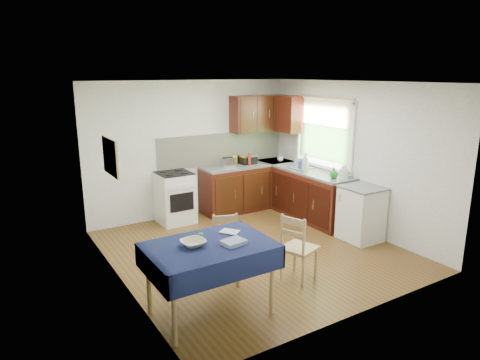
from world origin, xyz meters
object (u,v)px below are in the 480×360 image
chair_far (224,239)px  dish_rack (301,167)px  toaster (228,162)px  kettle (344,173)px  dining_table (210,253)px  sandwich_press (248,159)px  chair_near (297,246)px

chair_far → dish_rack: bearing=-132.3°
toaster → kettle: kettle is taller
dining_table → toaster: (1.95, 2.97, 0.27)m
dish_rack → kettle: (0.07, -1.01, 0.09)m
sandwich_press → chair_far: bearing=-110.7°
dish_rack → kettle: 1.02m
dining_table → toaster: bearing=74.1°
dining_table → sandwich_press: size_ratio=4.49×
dish_rack → kettle: bearing=-109.5°
dining_table → kettle: (3.13, 1.15, 0.29)m
chair_near → sandwich_press: 3.17m
dish_rack → chair_far: bearing=-174.8°
chair_far → dining_table: bearing=71.5°
sandwich_press → dish_rack: dish_rack is taller
chair_far → dish_rack: 2.78m
chair_far → dish_rack: size_ratio=2.17×
dining_table → chair_near: bearing=22.1°
dining_table → dish_rack: dish_rack is taller
chair_near → toaster: toaster is taller
chair_near → sandwich_press: size_ratio=2.98×
dish_rack → kettle: size_ratio=1.57×
toaster → dish_rack: bearing=-59.2°
dish_rack → toaster: bearing=120.5°
chair_near → kettle: 2.15m
sandwich_press → kettle: 2.01m
chair_near → chair_far: bearing=22.6°
dining_table → sandwich_press: bearing=68.6°
chair_near → kettle: size_ratio=3.65×
dining_table → chair_far: bearing=69.6°
dining_table → kettle: 3.34m
dining_table → sandwich_press: 3.90m
chair_far → toaster: toaster is taller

